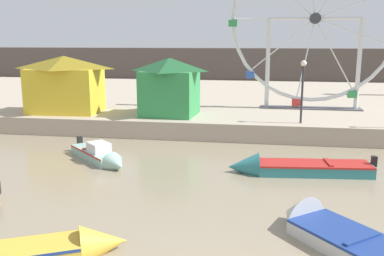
# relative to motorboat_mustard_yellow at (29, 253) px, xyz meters

# --- Properties ---
(quay_promenade) EXTENTS (110.00, 25.40, 1.03)m
(quay_promenade) POSITION_rel_motorboat_mustard_yellow_xyz_m (5.35, 26.39, 0.27)
(quay_promenade) COLOR tan
(quay_promenade) RESTS_ON ground_plane
(distant_town_skyline) EXTENTS (140.00, 3.00, 4.40)m
(distant_town_skyline) POSITION_rel_motorboat_mustard_yellow_xyz_m (5.35, 52.24, 1.95)
(distant_town_skyline) COLOR #564C47
(distant_town_skyline) RESTS_ON ground_plane
(motorboat_mustard_yellow) EXTENTS (5.65, 3.61, 1.11)m
(motorboat_mustard_yellow) POSITION_rel_motorboat_mustard_yellow_xyz_m (0.00, 0.00, 0.00)
(motorboat_mustard_yellow) COLOR gold
(motorboat_mustard_yellow) RESTS_ON ground_plane
(motorboat_teal_painted) EXTENTS (6.23, 1.89, 1.25)m
(motorboat_teal_painted) POSITION_rel_motorboat_mustard_yellow_xyz_m (6.95, 8.64, 0.01)
(motorboat_teal_painted) COLOR teal
(motorboat_teal_painted) RESTS_ON ground_plane
(motorboat_seafoam) EXTENTS (3.86, 3.73, 1.16)m
(motorboat_seafoam) POSITION_rel_motorboat_mustard_yellow_xyz_m (-1.54, 8.95, 0.04)
(motorboat_seafoam) COLOR #93BCAD
(motorboat_seafoam) RESTS_ON ground_plane
(motorboat_pale_grey) EXTENTS (3.78, 4.10, 1.49)m
(motorboat_pale_grey) POSITION_rel_motorboat_mustard_yellow_xyz_m (7.67, 2.68, -0.00)
(motorboat_pale_grey) COLOR silver
(motorboat_pale_grey) RESTS_ON ground_plane
(ferris_wheel_white_frame) EXTENTS (10.98, 1.20, 11.30)m
(ferris_wheel_white_frame) POSITION_rel_motorboat_mustard_yellow_xyz_m (8.94, 20.06, 6.46)
(ferris_wheel_white_frame) COLOR silver
(ferris_wheel_white_frame) RESTS_ON quay_promenade
(carnival_booth_yellow_awning) EXTENTS (4.84, 3.54, 3.56)m
(carnival_booth_yellow_awning) POSITION_rel_motorboat_mustard_yellow_xyz_m (-6.59, 16.05, 2.63)
(carnival_booth_yellow_awning) COLOR yellow
(carnival_booth_yellow_awning) RESTS_ON quay_promenade
(carnival_booth_green_kiosk) EXTENTS (3.66, 3.50, 3.49)m
(carnival_booth_green_kiosk) POSITION_rel_motorboat_mustard_yellow_xyz_m (0.16, 16.11, 2.59)
(carnival_booth_green_kiosk) COLOR #33934C
(carnival_booth_green_kiosk) RESTS_ON quay_promenade
(promenade_lamp_near) EXTENTS (0.32, 0.32, 3.46)m
(promenade_lamp_near) POSITION_rel_motorboat_mustard_yellow_xyz_m (7.90, 14.74, 3.08)
(promenade_lamp_near) COLOR #2D2D33
(promenade_lamp_near) RESTS_ON quay_promenade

